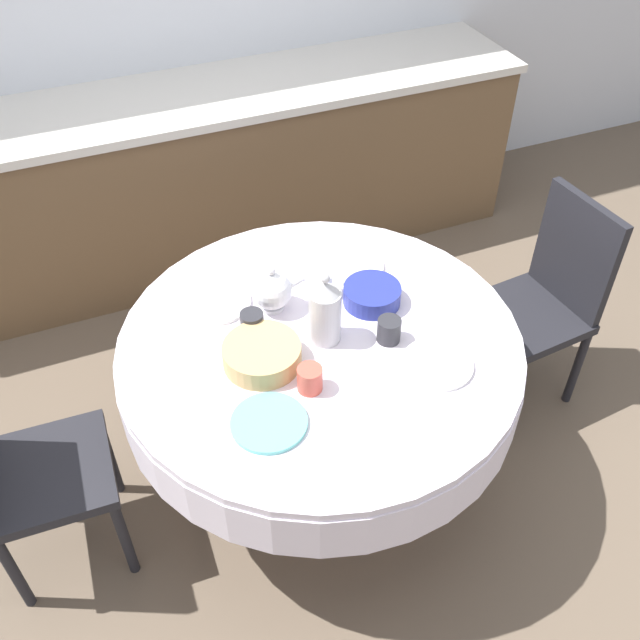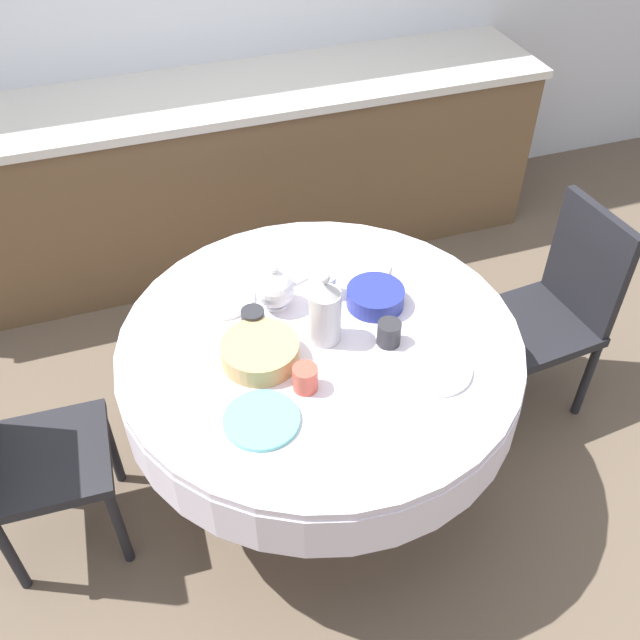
% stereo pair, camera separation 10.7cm
% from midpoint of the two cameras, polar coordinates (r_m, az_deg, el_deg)
% --- Properties ---
extents(ground_plane, '(12.00, 12.00, 0.00)m').
position_cam_midpoint_polar(ground_plane, '(2.89, -1.08, -11.78)').
color(ground_plane, brown).
extents(kitchen_counter, '(3.24, 0.64, 0.90)m').
position_cam_midpoint_polar(kitchen_counter, '(3.70, -10.21, 11.04)').
color(kitchen_counter, brown).
rests_on(kitchen_counter, ground_plane).
extents(dining_table, '(1.35, 1.35, 0.72)m').
position_cam_midpoint_polar(dining_table, '(2.43, -1.26, -3.53)').
color(dining_table, tan).
rests_on(dining_table, ground_plane).
extents(chair_left, '(0.43, 0.43, 0.91)m').
position_cam_midpoint_polar(chair_left, '(2.96, 16.61, 1.88)').
color(chair_left, black).
rests_on(chair_left, ground_plane).
extents(chair_right, '(0.42, 0.42, 0.91)m').
position_cam_midpoint_polar(chair_right, '(2.49, -24.27, -10.62)').
color(chair_right, black).
rests_on(chair_right, ground_plane).
extents(plate_near_left, '(0.23, 0.23, 0.01)m').
position_cam_midpoint_polar(plate_near_left, '(2.10, -5.56, -8.21)').
color(plate_near_left, '#60BCB7').
rests_on(plate_near_left, dining_table).
extents(cup_near_left, '(0.08, 0.08, 0.08)m').
position_cam_midpoint_polar(cup_near_left, '(2.16, -2.24, -4.76)').
color(cup_near_left, '#CC4C3D').
rests_on(cup_near_left, dining_table).
extents(plate_near_right, '(0.23, 0.23, 0.01)m').
position_cam_midpoint_polar(plate_near_right, '(2.27, 8.05, -3.54)').
color(plate_near_right, white).
rests_on(plate_near_right, dining_table).
extents(cup_near_right, '(0.08, 0.08, 0.08)m').
position_cam_midpoint_polar(cup_near_right, '(2.32, 4.23, -0.84)').
color(cup_near_right, '#28282D').
rests_on(cup_near_right, dining_table).
extents(plate_far_left, '(0.23, 0.23, 0.01)m').
position_cam_midpoint_polar(plate_far_left, '(2.50, -9.36, 1.38)').
color(plate_far_left, white).
rests_on(plate_far_left, dining_table).
extents(cup_far_left, '(0.08, 0.08, 0.08)m').
position_cam_midpoint_polar(cup_far_left, '(2.35, -6.74, -0.29)').
color(cup_far_left, '#28282D').
rests_on(cup_far_left, dining_table).
extents(plate_far_right, '(0.23, 0.23, 0.01)m').
position_cam_midpoint_polar(plate_far_right, '(2.62, 1.48, 4.32)').
color(plate_far_right, white).
rests_on(plate_far_right, dining_table).
extents(cup_far_right, '(0.08, 0.08, 0.08)m').
position_cam_midpoint_polar(cup_far_right, '(2.48, -1.16, 2.83)').
color(cup_far_right, white).
rests_on(cup_far_right, dining_table).
extents(coffee_carafe, '(0.11, 0.11, 0.27)m').
position_cam_midpoint_polar(coffee_carafe, '(2.27, -0.94, 0.67)').
color(coffee_carafe, '#B2B2B7').
rests_on(coffee_carafe, dining_table).
extents(teapot, '(0.19, 0.14, 0.18)m').
position_cam_midpoint_polar(teapot, '(2.41, -5.09, 2.36)').
color(teapot, white).
rests_on(teapot, dining_table).
extents(bread_basket, '(0.25, 0.25, 0.07)m').
position_cam_midpoint_polar(bread_basket, '(2.25, -6.02, -2.79)').
color(bread_basket, tan).
rests_on(bread_basket, dining_table).
extents(fruit_bowl, '(0.20, 0.20, 0.07)m').
position_cam_midpoint_polar(fruit_bowl, '(2.46, 2.94, 2.00)').
color(fruit_bowl, navy).
rests_on(fruit_bowl, dining_table).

